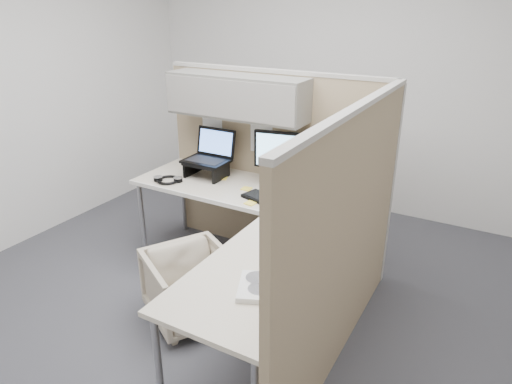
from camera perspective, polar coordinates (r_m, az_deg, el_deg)
The scene contains 19 objects.
ground at distance 3.58m, azimuth -3.46°, elevation -13.72°, with size 4.50×4.50×0.00m, color #3B3B40.
partition_back at distance 3.84m, azimuth 0.13°, elevation 7.22°, with size 2.00×0.36×1.63m.
partition_right at distance 2.76m, azimuth 11.34°, elevation -5.97°, with size 0.07×2.03×1.63m.
desk at distance 3.26m, azimuth -0.69°, elevation -3.46°, with size 2.00×1.98×0.73m.
office_chair at distance 3.31m, azimuth -8.22°, elevation -11.22°, with size 0.56×0.52×0.58m, color #BAA894.
monitor_left at distance 3.61m, azimuth 3.18°, elevation 4.59°, with size 0.44×0.20×0.47m.
monitor_right at distance 3.32m, azimuth 10.80°, elevation 2.58°, with size 0.40×0.25×0.47m.
laptop_station at distance 3.93m, azimuth -5.96°, elevation 4.12°, with size 0.38×0.32×0.39m.
keyboard at distance 3.41m, azimuth 1.87°, elevation -1.22°, with size 0.49×0.16×0.02m, color black.
mouse at distance 3.20m, azimuth 5.61°, elevation -2.86°, with size 0.10×0.06×0.04m, color black.
travel_mug at distance 3.54m, azimuth 6.15°, elevation 0.83°, with size 0.08×0.08×0.17m.
soda_can_green at distance 3.11m, azimuth 8.83°, elevation -2.99°, with size 0.07×0.07×0.12m, color #1E3FA5.
soda_can_silver at distance 3.30m, azimuth 8.22°, elevation -1.37°, with size 0.07×0.07×0.12m, color black.
sticky_note_b at distance 3.40m, azimuth -0.69°, elevation -1.40°, with size 0.08×0.08×0.01m, color yellow.
sticky_note_c at distance 3.90m, azimuth -4.21°, elevation 1.73°, with size 0.08×0.08×0.01m, color yellow.
sticky_note_d at distance 3.67m, azimuth -1.20°, elevation 0.41°, with size 0.08×0.08×0.01m, color yellow.
headphones at distance 3.89m, azimuth -10.93°, elevation 1.51°, with size 0.25×0.25×0.04m.
paper_stack at distance 2.44m, azimuth 0.34°, elevation -11.76°, with size 0.29×0.32×0.03m.
desk_clock at distance 2.75m, azimuth 4.03°, elevation -6.64°, with size 0.06×0.10×0.10m.
Camera 1 is at (1.60, -2.40, 2.12)m, focal length 32.00 mm.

